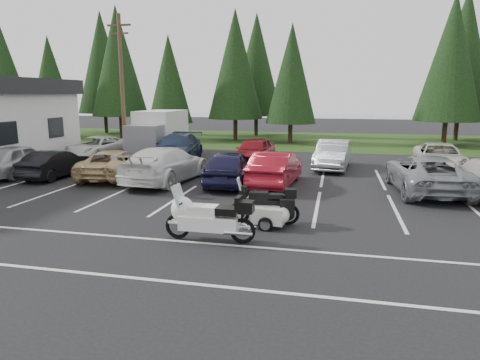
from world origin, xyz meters
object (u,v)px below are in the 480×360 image
car_near_1 (56,164)px  cargo_trailer (269,217)px  car_near_5 (276,168)px  adventure_motorcycle (264,201)px  car_near_0 (19,160)px  car_near_2 (116,164)px  touring_motorcycle (209,214)px  car_near_4 (230,167)px  car_far_4 (439,157)px  box_truck (156,133)px  car_near_3 (166,164)px  car_far_3 (333,155)px  car_far_0 (96,148)px  car_far_2 (254,151)px  car_near_6 (426,174)px  car_far_1 (177,148)px  utility_pole (122,83)px

car_near_1 → cargo_trailer: 12.69m
car_near_5 → adventure_motorcycle: (0.45, -5.84, -0.02)m
car_near_1 → car_near_0: bearing=0.7°
car_near_2 → touring_motorcycle: 10.52m
car_near_4 → car_far_4: (9.95, 5.81, -0.06)m
car_near_2 → cargo_trailer: (8.47, -6.23, -0.36)m
box_truck → car_near_3: box_truck is taller
cargo_trailer → car_far_3: bearing=87.4°
car_near_2 → touring_motorcycle: (7.07, -7.79, 0.10)m
box_truck → adventure_motorcycle: size_ratio=2.28×
car_far_0 → car_far_2: bearing=5.1°
car_near_0 → car_near_4: bearing=-177.4°
car_far_3 → adventure_motorcycle: car_far_3 is taller
box_truck → car_near_3: size_ratio=0.99×
car_far_0 → adventure_motorcycle: size_ratio=2.04×
car_near_2 → car_far_2: size_ratio=1.09×
car_near_5 → car_near_6: 6.24m
car_far_1 → cargo_trailer: car_far_1 is taller
car_near_2 → car_near_5: bearing=173.7°
car_near_0 → cargo_trailer: 14.58m
car_near_0 → cargo_trailer: (13.43, -5.67, -0.47)m
car_far_1 → car_far_2: (4.74, -0.10, -0.04)m
car_near_5 → touring_motorcycle: touring_motorcycle is taller
box_truck → car_far_1: 3.48m
car_far_0 → car_near_5: bearing=-19.4°
car_near_0 → cargo_trailer: size_ratio=3.28×
car_near_6 → car_near_1: bearing=-2.0°
car_near_3 → car_far_4: (12.96, 5.89, -0.10)m
car_far_0 → cargo_trailer: car_far_0 is taller
car_far_1 → box_truck: bearing=129.2°
car_near_3 → car_near_4: 3.01m
car_near_3 → car_near_6: 11.30m
utility_pole → car_far_1: size_ratio=1.60×
box_truck → car_near_2: (1.40, -7.99, -0.76)m
car_near_3 → car_far_2: car_near_3 is taller
car_far_4 → adventure_motorcycle: size_ratio=2.13×
car_far_1 → adventure_motorcycle: bearing=-63.8°
car_near_0 → touring_motorcycle: (12.03, -7.23, -0.01)m
car_near_1 → car_far_2: car_far_2 is taller
car_far_3 → car_far_4: (5.49, 0.49, -0.04)m
car_near_5 → car_near_2: bearing=3.7°
car_near_2 → car_far_3: size_ratio=1.06×
car_far_0 → car_far_3: 14.59m
touring_motorcycle → car_near_5: bearing=84.4°
utility_pole → car_near_2: 9.15m
car_near_1 → car_far_3: bearing=-156.1°
box_truck → adventure_motorcycle: (9.66, -13.91, -0.70)m
car_far_0 → car_far_4: size_ratio=0.96×
car_far_2 → cargo_trailer: 12.02m
utility_pole → car_far_1: (4.43, -1.92, -3.88)m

